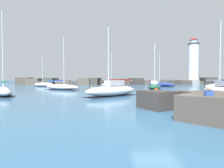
{
  "coord_description": "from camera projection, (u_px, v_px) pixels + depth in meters",
  "views": [
    {
      "loc": [
        -2.84,
        -9.36,
        2.08
      ],
      "look_at": [
        -1.42,
        21.58,
        1.14
      ],
      "focal_mm": 28.0,
      "sensor_mm": 36.0,
      "label": 1
    }
  ],
  "objects": [
    {
      "name": "ground_plane",
      "position": [
        156.0,
        117.0,
        9.54
      ],
      "size": [
        600.0,
        600.0,
        0.0
      ],
      "primitive_type": "plane",
      "color": "#336084"
    },
    {
      "name": "open_sea_beyond",
      "position": [
        108.0,
        82.0,
        121.37
      ],
      "size": [
        400.0,
        116.0,
        0.01
      ],
      "color": "#235175",
      "rests_on": "ground"
    },
    {
      "name": "breakwater_jetty",
      "position": [
        113.0,
        82.0,
        61.34
      ],
      "size": [
        69.97,
        6.84,
        2.54
      ],
      "color": "#4C443D",
      "rests_on": "ground"
    },
    {
      "name": "lighthouse",
      "position": [
        193.0,
        64.0,
        62.29
      ],
      "size": [
        4.59,
        4.59,
        16.67
      ],
      "color": "gray",
      "rests_on": "ground"
    },
    {
      "name": "foreground_rocks",
      "position": [
        206.0,
        102.0,
        11.0
      ],
      "size": [
        7.73,
        8.35,
        1.27
      ],
      "color": "#4C443D",
      "rests_on": "ground"
    },
    {
      "name": "sailboat_moored_0",
      "position": [
        155.0,
        86.0,
        32.37
      ],
      "size": [
        4.25,
        6.12,
        8.69
      ],
      "color": "#195138",
      "rests_on": "ground"
    },
    {
      "name": "sailboat_moored_1",
      "position": [
        62.0,
        87.0,
        32.73
      ],
      "size": [
        7.72,
        5.74,
        9.79
      ],
      "color": "silver",
      "rests_on": "ground"
    },
    {
      "name": "sailboat_moored_2",
      "position": [
        223.0,
        90.0,
        20.74
      ],
      "size": [
        2.75,
        6.25,
        9.16
      ],
      "color": "silver",
      "rests_on": "ground"
    },
    {
      "name": "sailboat_moored_3",
      "position": [
        113.0,
        84.0,
        43.36
      ],
      "size": [
        5.83,
        1.96,
        8.31
      ],
      "color": "silver",
      "rests_on": "ground"
    },
    {
      "name": "sailboat_moored_4",
      "position": [
        44.0,
        84.0,
        45.66
      ],
      "size": [
        6.45,
        4.31,
        7.63
      ],
      "color": "white",
      "rests_on": "ground"
    },
    {
      "name": "sailboat_moored_5",
      "position": [
        224.0,
        87.0,
        31.97
      ],
      "size": [
        7.56,
        2.92,
        8.51
      ],
      "color": "white",
      "rests_on": "ground"
    },
    {
      "name": "sailboat_moored_6",
      "position": [
        4.0,
        91.0,
        20.87
      ],
      "size": [
        4.57,
        5.57,
        10.22
      ],
      "color": "silver",
      "rests_on": "ground"
    },
    {
      "name": "sailboat_moored_7",
      "position": [
        161.0,
        84.0,
        46.94
      ],
      "size": [
        6.82,
        6.51,
        8.87
      ],
      "color": "navy",
      "rests_on": "ground"
    },
    {
      "name": "sailboat_moored_8",
      "position": [
        112.0,
        90.0,
        20.96
      ],
      "size": [
        7.21,
        6.32,
        8.07
      ],
      "color": "white",
      "rests_on": "ground"
    },
    {
      "name": "mooring_buoy_orange_near",
      "position": [
        92.0,
        89.0,
        28.25
      ],
      "size": [
        0.69,
        0.69,
        0.89
      ],
      "color": "yellow",
      "rests_on": "ground"
    },
    {
      "name": "mooring_buoy_far_side",
      "position": [
        156.0,
        91.0,
        24.48
      ],
      "size": [
        0.72,
        0.72,
        0.92
      ],
      "color": "#EA5914",
      "rests_on": "ground"
    },
    {
      "name": "person_on_rocks",
      "position": [
        209.0,
        102.0,
        8.18
      ],
      "size": [
        0.36,
        0.23,
        1.73
      ],
      "color": "#282833",
      "rests_on": "ground"
    }
  ]
}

